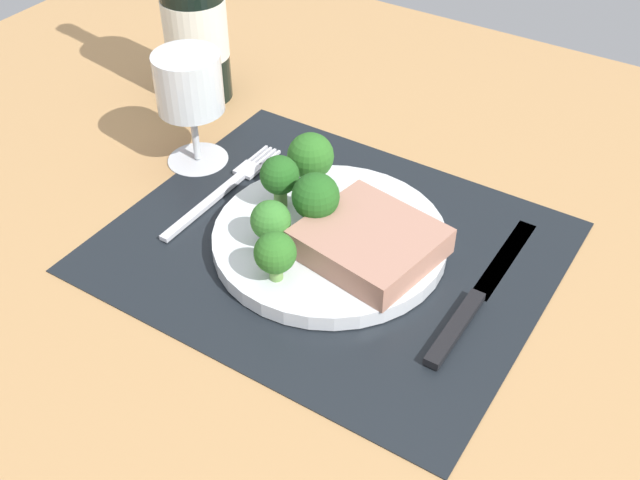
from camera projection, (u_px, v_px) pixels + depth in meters
ground_plane at (330, 258)px, 77.54cm from camera, size 140.00×110.00×3.00cm
placemat at (330, 246)px, 76.47cm from camera, size 42.37×35.46×0.30cm
plate at (330, 239)px, 75.85cm from camera, size 23.23×23.23×1.60cm
steak at (370, 242)px, 72.17cm from camera, size 13.54×12.80×2.79cm
broccoli_front_edge at (316, 197)px, 73.59cm from camera, size 4.68×4.68×6.16cm
broccoli_near_steak at (271, 221)px, 72.29cm from camera, size 3.90×3.90×4.83cm
broccoli_near_fork at (280, 176)px, 76.20cm from camera, size 3.99×3.99×5.87cm
broccoli_back_left at (311, 156)px, 79.59cm from camera, size 4.90×4.90×5.82cm
broccoli_center at (275, 253)px, 68.48cm from camera, size 3.90×3.90×5.03cm
fork at (224, 189)px, 82.99cm from camera, size 2.40×19.20×0.50cm
knife at (476, 298)px, 70.22cm from camera, size 1.80×23.00×0.80cm
wine_bottle at (194, 16)px, 92.41cm from camera, size 7.88×7.88×31.27cm
wine_glass at (190, 90)px, 82.21cm from camera, size 7.33×7.33×13.25cm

